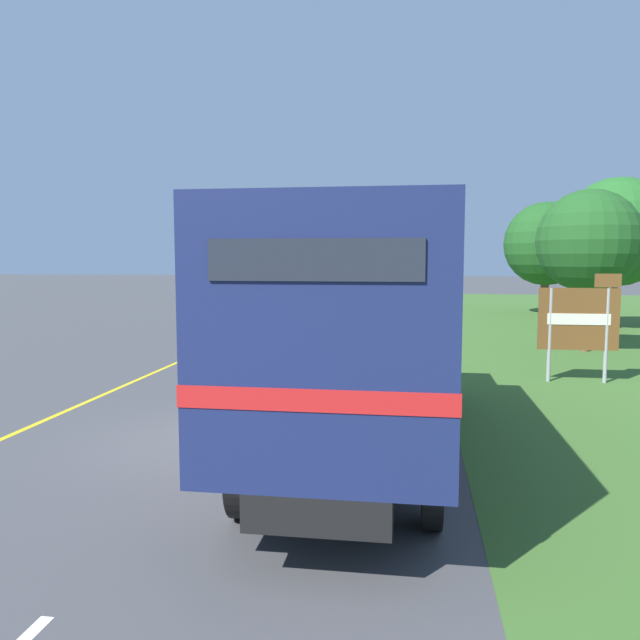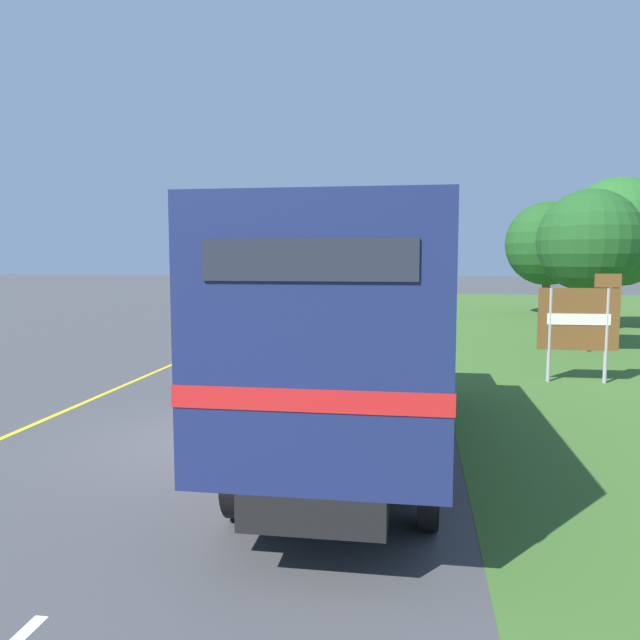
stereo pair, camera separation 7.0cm
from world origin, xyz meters
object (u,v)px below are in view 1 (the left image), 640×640
object	(u,v)px
highway_sign	(580,320)
horse_trailer_truck	(358,322)
roadside_tree_near	(589,241)
roadside_tree_far	(546,244)
lead_car_white	(303,306)
roadside_tree_mid	(617,232)

from	to	relation	value
highway_sign	horse_trailer_truck	bearing A→B (deg)	-127.75
roadside_tree_near	roadside_tree_far	distance (m)	13.96
lead_car_white	roadside_tree_near	distance (m)	11.34
horse_trailer_truck	lead_car_white	bearing A→B (deg)	103.08
lead_car_white	roadside_tree_near	bearing A→B (deg)	-25.16
roadside_tree_mid	horse_trailer_truck	bearing A→B (deg)	-116.50
horse_trailer_truck	lead_car_white	distance (m)	16.59
lead_car_white	roadside_tree_far	bearing A→B (deg)	38.65
roadside_tree_near	roadside_tree_far	size ratio (longest dim) A/B	0.86
horse_trailer_truck	roadside_tree_mid	bearing A→B (deg)	63.50
roadside_tree_mid	roadside_tree_far	distance (m)	7.04
horse_trailer_truck	roadside_tree_far	world-z (taller)	roadside_tree_far
roadside_tree_near	roadside_tree_mid	bearing A→B (deg)	67.26
roadside_tree_mid	roadside_tree_far	xyz separation A→B (m)	(-1.45, 6.88, -0.32)
lead_car_white	highway_sign	world-z (taller)	highway_sign
roadside_tree_mid	roadside_tree_far	world-z (taller)	roadside_tree_mid
roadside_tree_near	lead_car_white	bearing A→B (deg)	154.84
roadside_tree_far	roadside_tree_near	bearing A→B (deg)	-96.09
roadside_tree_mid	roadside_tree_near	bearing A→B (deg)	-112.74
roadside_tree_near	roadside_tree_far	xyz separation A→B (m)	(1.48, 13.88, 0.24)
roadside_tree_near	horse_trailer_truck	bearing A→B (deg)	-118.69
horse_trailer_truck	roadside_tree_near	bearing A→B (deg)	61.31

